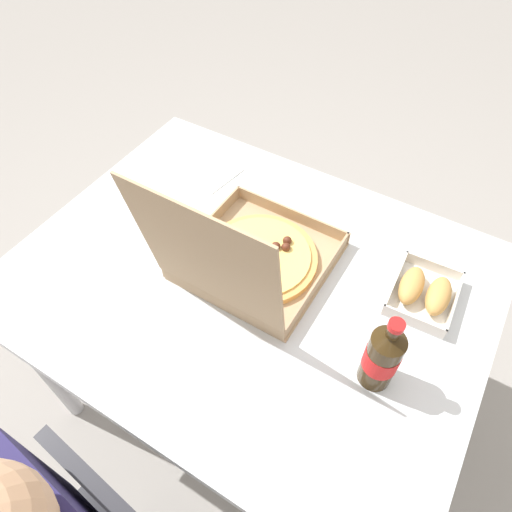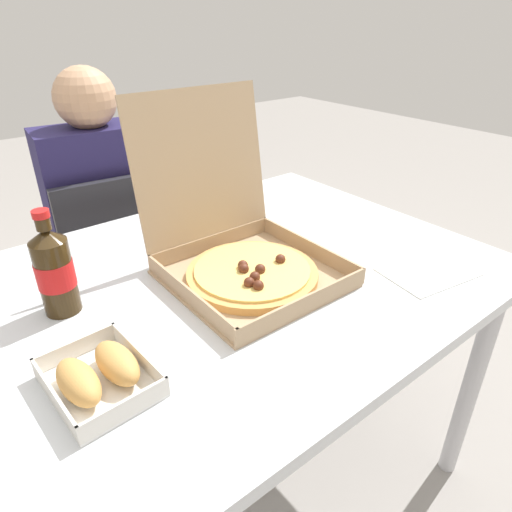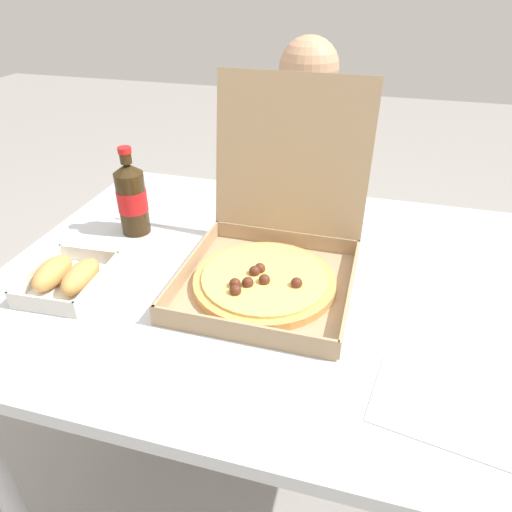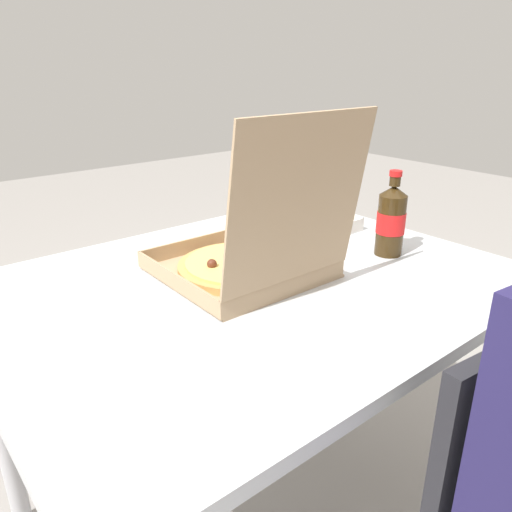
{
  "view_description": "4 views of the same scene",
  "coord_description": "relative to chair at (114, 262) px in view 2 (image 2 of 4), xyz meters",
  "views": [
    {
      "loc": [
        -0.38,
        0.6,
        1.69
      ],
      "look_at": [
        0.01,
        -0.05,
        0.76
      ],
      "focal_mm": 32.16,
      "sensor_mm": 36.0,
      "label": 1
    },
    {
      "loc": [
        -0.55,
        -0.76,
        1.3
      ],
      "look_at": [
        0.03,
        -0.03,
        0.79
      ],
      "focal_mm": 31.74,
      "sensor_mm": 36.0,
      "label": 2
    },
    {
      "loc": [
        0.2,
        -0.83,
        1.33
      ],
      "look_at": [
        -0.03,
        -0.01,
        0.8
      ],
      "focal_mm": 32.4,
      "sensor_mm": 36.0,
      "label": 3
    },
    {
      "loc": [
        0.68,
        0.83,
        1.23
      ],
      "look_at": [
        -0.02,
        -0.02,
        0.79
      ],
      "focal_mm": 35.07,
      "sensor_mm": 36.0,
      "label": 4
    }
  ],
  "objects": [
    {
      "name": "ground_plane",
      "position": [
        0.06,
        -0.7,
        -0.48
      ],
      "size": [
        10.0,
        10.0,
        0.0
      ],
      "primitive_type": "plane",
      "color": "gray"
    },
    {
      "name": "paper_menu",
      "position": [
        0.4,
        -0.99,
        0.27
      ],
      "size": [
        0.23,
        0.18,
        0.0
      ],
      "primitive_type": "cube",
      "rotation": [
        0.0,
        0.0,
        -0.16
      ],
      "color": "white",
      "rests_on": "dining_table"
    },
    {
      "name": "diner_person",
      "position": [
        0.01,
        0.06,
        0.21
      ],
      "size": [
        0.38,
        0.43,
        1.15
      ],
      "color": "#333847",
      "rests_on": "ground_plane"
    },
    {
      "name": "bread_side_box",
      "position": [
        -0.35,
        -0.86,
        0.29
      ],
      "size": [
        0.16,
        0.2,
        0.06
      ],
      "color": "white",
      "rests_on": "dining_table"
    },
    {
      "name": "chair",
      "position": [
        0.0,
        0.0,
        0.0
      ],
      "size": [
        0.44,
        0.44,
        0.83
      ],
      "color": "#232328",
      "rests_on": "ground_plane"
    },
    {
      "name": "cola_bottle",
      "position": [
        -0.32,
        -0.6,
        0.36
      ],
      "size": [
        0.07,
        0.07,
        0.22
      ],
      "color": "#33230F",
      "rests_on": "dining_table"
    },
    {
      "name": "pizza_box_open",
      "position": [
        0.06,
        -0.72,
        0.32
      ],
      "size": [
        0.36,
        0.42,
        0.4
      ],
      "color": "tan",
      "rests_on": "dining_table"
    },
    {
      "name": "dining_table",
      "position": [
        0.06,
        -0.7,
        0.19
      ],
      "size": [
        1.2,
        0.93,
        0.75
      ],
      "color": "silver",
      "rests_on": "ground_plane"
    }
  ]
}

